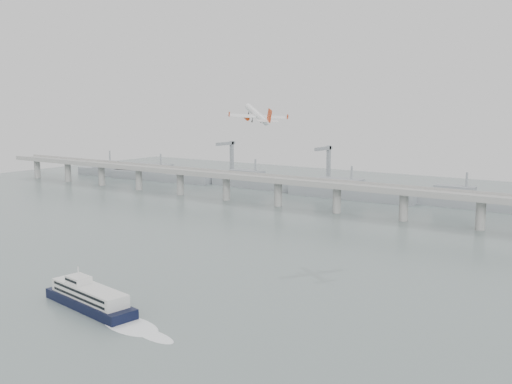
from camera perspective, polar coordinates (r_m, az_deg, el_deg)
The scene contains 5 objects.
ground at distance 256.79m, azimuth -7.12°, elevation -9.50°, with size 900.00×900.00×0.00m, color slate.
bridge at distance 419.75m, azimuth 11.23°, elevation -0.02°, with size 800.00×22.00×23.90m.
distant_fleet at distance 553.38m, azimuth -0.81°, elevation 1.02°, with size 453.00×60.90×40.00m.
ferry at distance 244.71m, azimuth -15.57°, elevation -9.68°, with size 79.52×22.66×15.05m.
airliner at distance 323.91m, azimuth 0.14°, elevation 7.35°, with size 32.78×31.46×13.43m.
Camera 1 is at (163.85, -180.94, 79.72)m, focal length 42.00 mm.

